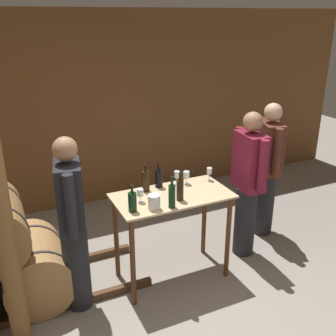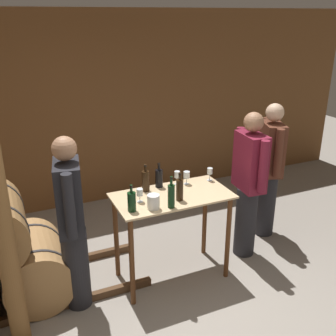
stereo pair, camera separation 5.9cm
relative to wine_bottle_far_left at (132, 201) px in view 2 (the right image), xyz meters
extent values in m
plane|color=gray|center=(0.37, -0.63, -1.05)|extent=(14.00, 14.00, 0.00)
cube|color=brown|center=(0.37, 2.29, 0.30)|extent=(8.40, 0.05, 2.70)
cylinder|color=#AD7F4C|center=(-0.87, 0.45, -0.73)|extent=(0.63, 0.85, 0.63)
cylinder|color=#38383D|center=(-0.87, 0.20, -0.73)|extent=(0.65, 0.03, 0.65)
cylinder|color=#38383D|center=(-0.87, 0.71, -0.73)|extent=(0.65, 0.03, 0.65)
cube|color=#D1B284|center=(0.47, 0.16, -0.11)|extent=(1.17, 0.61, 0.02)
cylinder|color=#593319|center=(-0.05, -0.09, -0.58)|extent=(0.05, 0.05, 0.93)
cylinder|color=#593319|center=(0.99, -0.09, -0.58)|extent=(0.05, 0.05, 0.93)
cylinder|color=#593319|center=(-0.05, 0.40, -0.58)|extent=(0.05, 0.05, 0.93)
cylinder|color=#593319|center=(0.99, 0.40, -0.58)|extent=(0.05, 0.05, 0.93)
cylinder|color=black|center=(0.00, 0.00, -0.01)|extent=(0.08, 0.08, 0.18)
cylinder|color=black|center=(0.00, 0.00, 0.12)|extent=(0.02, 0.02, 0.08)
cylinder|color=black|center=(0.00, 0.00, 0.15)|extent=(0.03, 0.03, 0.02)
cylinder|color=black|center=(0.27, 0.35, 0.01)|extent=(0.08, 0.08, 0.21)
cylinder|color=black|center=(0.27, 0.35, 0.15)|extent=(0.02, 0.02, 0.07)
cylinder|color=black|center=(0.27, 0.35, 0.17)|extent=(0.03, 0.03, 0.02)
cylinder|color=black|center=(0.35, -0.08, 0.01)|extent=(0.07, 0.07, 0.22)
cylinder|color=black|center=(0.35, -0.08, 0.17)|extent=(0.02, 0.02, 0.08)
cylinder|color=black|center=(0.35, -0.08, 0.20)|extent=(0.03, 0.03, 0.02)
cylinder|color=black|center=(0.43, 0.39, 0.00)|extent=(0.08, 0.08, 0.19)
cylinder|color=black|center=(0.43, 0.39, 0.13)|extent=(0.02, 0.02, 0.07)
cylinder|color=black|center=(0.43, 0.39, 0.15)|extent=(0.03, 0.03, 0.02)
cylinder|color=black|center=(0.49, 0.02, 0.01)|extent=(0.07, 0.07, 0.21)
cylinder|color=black|center=(0.49, 0.02, 0.15)|extent=(0.02, 0.02, 0.07)
cylinder|color=black|center=(0.49, 0.02, 0.17)|extent=(0.03, 0.03, 0.02)
cylinder|color=silver|center=(0.13, 0.14, -0.10)|extent=(0.06, 0.06, 0.00)
cylinder|color=silver|center=(0.13, 0.14, -0.06)|extent=(0.01, 0.01, 0.06)
cylinder|color=silver|center=(0.13, 0.14, 0.00)|extent=(0.06, 0.06, 0.07)
cylinder|color=silver|center=(0.63, 0.37, -0.10)|extent=(0.06, 0.06, 0.00)
cylinder|color=silver|center=(0.63, 0.37, -0.06)|extent=(0.01, 0.01, 0.07)
cylinder|color=silver|center=(0.63, 0.37, 0.01)|extent=(0.06, 0.06, 0.07)
cylinder|color=silver|center=(0.72, 0.34, -0.10)|extent=(0.06, 0.06, 0.00)
cylinder|color=silver|center=(0.72, 0.34, -0.06)|extent=(0.01, 0.01, 0.07)
cylinder|color=silver|center=(0.72, 0.34, 0.01)|extent=(0.07, 0.07, 0.07)
cylinder|color=silver|center=(0.99, 0.32, -0.10)|extent=(0.06, 0.06, 0.00)
cylinder|color=silver|center=(0.99, 0.32, -0.06)|extent=(0.01, 0.01, 0.07)
cylinder|color=silver|center=(0.99, 0.32, 0.01)|extent=(0.06, 0.06, 0.07)
cylinder|color=white|center=(0.19, -0.04, -0.03)|extent=(0.11, 0.11, 0.14)
cylinder|color=#232328|center=(-0.53, 0.13, -0.64)|extent=(0.24, 0.24, 0.82)
cube|color=black|center=(-0.53, 0.13, 0.09)|extent=(0.29, 0.43, 0.64)
sphere|color=#9E7051|center=(-0.53, 0.13, 0.53)|extent=(0.21, 0.21, 0.21)
cylinder|color=black|center=(-0.57, -0.12, 0.12)|extent=(0.09, 0.09, 0.58)
cylinder|color=black|center=(-0.48, 0.37, 0.12)|extent=(0.09, 0.09, 0.58)
cylinder|color=#232328|center=(1.91, 0.49, -0.64)|extent=(0.24, 0.24, 0.82)
cube|color=#592D1E|center=(1.91, 0.49, 0.08)|extent=(0.34, 0.45, 0.62)
sphere|color=beige|center=(1.91, 0.49, 0.52)|extent=(0.21, 0.21, 0.21)
cylinder|color=#592D1E|center=(2.00, 0.72, 0.11)|extent=(0.09, 0.09, 0.56)
cylinder|color=#592D1E|center=(1.83, 0.25, 0.11)|extent=(0.09, 0.09, 0.56)
cylinder|color=#232328|center=(1.42, 0.21, -0.64)|extent=(0.24, 0.24, 0.83)
cube|color=maroon|center=(1.42, 0.21, 0.09)|extent=(0.25, 0.42, 0.62)
sphere|color=#9E7051|center=(1.42, 0.21, 0.53)|extent=(0.21, 0.21, 0.21)
cylinder|color=maroon|center=(1.44, 0.46, 0.12)|extent=(0.09, 0.09, 0.56)
cylinder|color=maroon|center=(1.40, -0.04, 0.12)|extent=(0.09, 0.09, 0.56)
camera|label=1|loc=(-1.05, -3.00, 1.57)|focal=42.00mm
camera|label=2|loc=(-1.00, -3.03, 1.57)|focal=42.00mm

